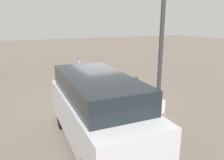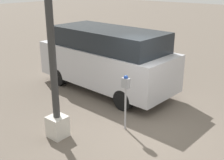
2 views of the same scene
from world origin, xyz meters
name	(u,v)px [view 2 (image 2 of 2)]	position (x,y,z in m)	size (l,w,h in m)	color
ground_plane	(142,127)	(0.00, 0.00, 0.00)	(80.00, 80.00, 0.00)	#60564C
parking_meter_near	(126,90)	(0.29, 0.37, 1.11)	(0.20, 0.12, 1.50)	#9E9EA3
lamp_post	(52,48)	(1.36, 1.76, 2.28)	(0.44, 0.44, 6.48)	beige
parked_van	(106,58)	(2.52, -1.44, 1.18)	(5.12, 2.17, 2.19)	#B2B2B7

